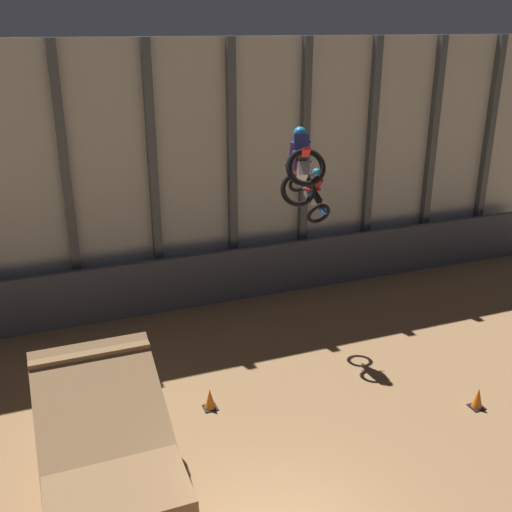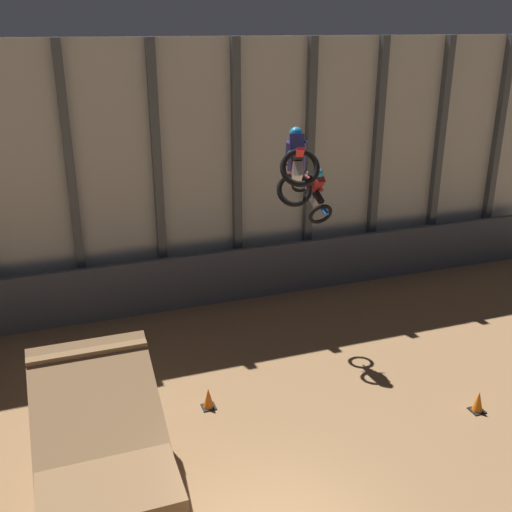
% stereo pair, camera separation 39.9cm
% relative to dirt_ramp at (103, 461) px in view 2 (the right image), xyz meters
% --- Properties ---
extents(arena_back_wall, '(32.00, 0.40, 9.03)m').
position_rel_dirt_ramp_xyz_m(arena_back_wall, '(3.10, 9.16, 3.57)').
color(arena_back_wall, beige).
rests_on(arena_back_wall, ground_plane).
extents(lower_barrier, '(31.36, 0.20, 1.93)m').
position_rel_dirt_ramp_xyz_m(lower_barrier, '(3.10, 8.38, 0.03)').
color(lower_barrier, '#474C56').
rests_on(lower_barrier, ground_plane).
extents(dirt_ramp, '(2.61, 6.38, 2.82)m').
position_rel_dirt_ramp_xyz_m(dirt_ramp, '(0.00, 0.00, 0.00)').
color(dirt_ramp, '#966F48').
rests_on(dirt_ramp, ground_plane).
extents(rider_bike_left_air, '(1.23, 1.82, 1.68)m').
position_rel_dirt_ramp_xyz_m(rider_bike_left_air, '(4.19, -0.05, 5.86)').
color(rider_bike_left_air, black).
extents(rider_bike_right_air, '(0.78, 1.86, 1.69)m').
position_rel_dirt_ramp_xyz_m(rider_bike_right_air, '(6.95, 5.02, 3.82)').
color(rider_bike_right_air, black).
extents(traffic_cone_near_ramp, '(0.36, 0.36, 0.58)m').
position_rel_dirt_ramp_xyz_m(traffic_cone_near_ramp, '(9.41, -0.15, -0.66)').
color(traffic_cone_near_ramp, black).
rests_on(traffic_cone_near_ramp, ground_plane).
extents(traffic_cone_arena_edge, '(0.36, 0.36, 0.58)m').
position_rel_dirt_ramp_xyz_m(traffic_cone_arena_edge, '(2.88, 2.34, -0.66)').
color(traffic_cone_arena_edge, black).
rests_on(traffic_cone_arena_edge, ground_plane).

